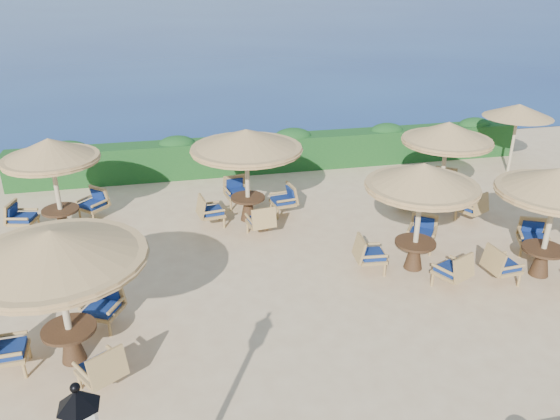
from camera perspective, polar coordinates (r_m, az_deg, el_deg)
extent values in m
plane|color=#D3B586|center=(13.16, 6.55, -6.19)|extent=(120.00, 120.00, 0.00)
plane|color=navy|center=(81.06, -10.10, 19.16)|extent=(160.00, 160.00, 0.00)
cube|color=#143E17|center=(19.28, -0.13, 5.99)|extent=(18.00, 0.90, 1.20)
cylinder|color=silver|center=(5.42, -20.05, -19.88)|extent=(0.30, 0.30, 0.36)
cone|color=black|center=(5.26, -20.43, -17.98)|extent=(0.40, 0.40, 0.18)
cylinder|color=beige|center=(20.48, 23.17, 6.58)|extent=(0.10, 0.10, 2.20)
cone|color=olive|center=(20.21, 23.67, 9.49)|extent=(2.30, 2.30, 0.45)
cylinder|color=beige|center=(10.39, -21.62, -9.20)|extent=(0.12, 0.12, 2.40)
cone|color=olive|center=(9.82, -22.66, -3.41)|extent=(3.12, 3.12, 0.55)
cylinder|color=olive|center=(9.95, -22.40, -4.85)|extent=(3.05, 3.05, 0.14)
cylinder|color=#412917|center=(10.67, -21.19, -11.55)|extent=(0.96, 0.96, 0.06)
cone|color=#412917|center=(10.87, -20.91, -13.05)|extent=(0.44, 0.44, 0.64)
cylinder|color=beige|center=(12.97, 14.19, -1.30)|extent=(0.12, 0.12, 2.40)
cone|color=olive|center=(12.53, 14.73, 3.58)|extent=(2.58, 2.58, 0.55)
cylinder|color=olive|center=(12.62, 14.60, 2.39)|extent=(2.53, 2.53, 0.14)
cylinder|color=#412917|center=(13.20, 13.96, -3.34)|extent=(0.96, 0.96, 0.06)
cone|color=#412917|center=(13.36, 13.81, -4.67)|extent=(0.44, 0.44, 0.64)
cylinder|color=beige|center=(13.71, 26.23, -1.77)|extent=(0.12, 0.12, 2.40)
cone|color=olive|center=(13.28, 27.15, 2.82)|extent=(2.64, 2.64, 0.55)
cylinder|color=olive|center=(13.38, 26.93, 1.70)|extent=(2.59, 2.59, 0.14)
cylinder|color=#412917|center=(13.92, 25.84, -3.70)|extent=(0.96, 0.96, 0.06)
cone|color=#412917|center=(14.07, 25.58, -4.96)|extent=(0.44, 0.44, 0.64)
cylinder|color=beige|center=(15.45, -22.26, 1.77)|extent=(0.12, 0.12, 2.40)
cone|color=olive|center=(15.08, -22.96, 5.92)|extent=(2.45, 2.45, 0.55)
cylinder|color=olive|center=(15.16, -22.79, 4.91)|extent=(2.41, 2.41, 0.14)
cylinder|color=#412917|center=(15.64, -21.97, 0.01)|extent=(0.96, 0.96, 0.06)
cone|color=#412917|center=(15.78, -21.77, -1.15)|extent=(0.44, 0.44, 0.64)
cylinder|color=beige|center=(15.11, -3.43, 3.12)|extent=(0.12, 0.12, 2.40)
cone|color=olive|center=(14.73, -3.54, 7.40)|extent=(3.06, 3.06, 0.55)
cylinder|color=olive|center=(14.81, -3.52, 6.37)|extent=(3.00, 3.00, 0.14)
cylinder|color=#412917|center=(15.30, -3.38, 1.30)|extent=(0.96, 0.96, 0.06)
cone|color=#412917|center=(15.44, -3.35, 0.10)|extent=(0.44, 0.44, 0.64)
cylinder|color=beige|center=(16.46, 16.66, 3.92)|extent=(0.12, 0.12, 2.40)
cone|color=olive|center=(16.11, 17.16, 7.85)|extent=(2.55, 2.55, 0.55)
cylinder|color=olive|center=(16.19, 17.04, 6.90)|extent=(2.50, 2.50, 0.14)
cylinder|color=#412917|center=(16.64, 16.45, 2.24)|extent=(0.96, 0.96, 0.06)
cone|color=#412917|center=(16.77, 16.31, 1.13)|extent=(0.44, 0.44, 0.64)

